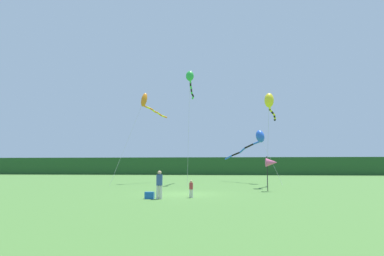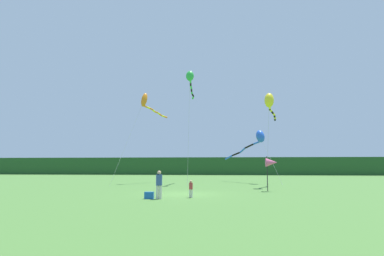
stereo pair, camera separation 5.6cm
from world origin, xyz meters
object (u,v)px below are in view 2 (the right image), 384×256
person_adult (159,183)px  person_child (191,188)px  kite_orange (146,102)px  kite_yellow (270,102)px  kite_green (190,79)px  banner_flag_pole (271,163)px  kite_blue (257,139)px  cooler_box (149,195)px

person_adult → person_child: bearing=28.0°
kite_orange → kite_yellow: 14.34m
person_child → kite_green: (-1.45, 13.69, 11.01)m
person_child → kite_green: kite_green is taller
banner_flag_pole → kite_orange: kite_orange is taller
kite_blue → kite_green: bearing=-162.2°
person_adult → kite_yellow: bearing=52.3°
person_adult → cooler_box: bearing=176.0°
person_child → kite_yellow: (6.61, 9.96, 7.48)m
cooler_box → person_child: bearing=21.0°
person_adult → kite_green: kite_green is taller
person_adult → kite_blue: bearing=65.3°
kite_green → person_child: bearing=-84.0°
person_child → cooler_box: size_ratio=1.97×
kite_yellow → kite_green: size_ratio=0.72×
person_child → banner_flag_pole: bearing=42.2°
person_adult → banner_flag_pole: 10.02m
cooler_box → kite_blue: kite_blue is taller
kite_green → kite_orange: bearing=166.6°
kite_blue → person_child: bearing=-110.5°
person_adult → kite_blue: kite_blue is taller
person_adult → kite_green: bearing=88.5°
banner_flag_pole → kite_green: (-7.31, 8.37, 9.40)m
person_adult → kite_blue: size_ratio=0.21×
person_adult → banner_flag_pole: banner_flag_pole is taller
kite_blue → kite_green: (-7.48, -2.39, 6.58)m
cooler_box → banner_flag_pole: (8.29, 6.25, 2.01)m
kite_blue → kite_orange: kite_orange is taller
person_child → cooler_box: 2.64m
person_adult → person_child: 2.10m
kite_yellow → kite_green: bearing=155.2°
banner_flag_pole → kite_yellow: 7.52m
person_adult → cooler_box: person_adult is taller
person_adult → kite_yellow: size_ratio=0.19×
kite_orange → kite_yellow: (13.38, -5.00, -1.29)m
person_child → cooler_box: (-2.43, -0.93, -0.40)m
person_adult → kite_green: (0.38, 14.67, 10.67)m
kite_orange → kite_green: (5.32, -1.27, 2.24)m
person_child → cooler_box: bearing=-159.0°
kite_blue → kite_yellow: bearing=-84.6°
person_adult → person_child: (1.83, 0.97, -0.34)m
banner_flag_pole → kite_blue: bearing=89.1°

